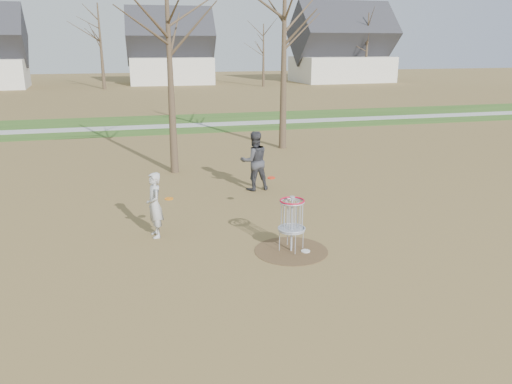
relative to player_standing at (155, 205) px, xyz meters
The scene contains 11 objects.
ground 3.70m from the player_standing, 29.87° to the right, with size 160.00×160.00×0.00m, color brown.
green_band 19.48m from the player_standing, 80.77° to the left, with size 160.00×8.00×0.01m, color #2D5119.
footpath 18.49m from the player_standing, 80.27° to the left, with size 160.00×1.50×0.01m, color #9E9E99.
dirt_circle 3.70m from the player_standing, 29.87° to the right, with size 1.80×1.80×0.01m, color #47331E.
player_standing is the anchor object (origin of this frame).
player_throwing 5.05m from the player_standing, 45.25° to the left, with size 0.99×0.77×2.03m, color #36363B.
disc_grounded 4.04m from the player_standing, 29.38° to the right, with size 0.22×0.22×0.02m, color silver.
discs_in_play 1.93m from the player_standing, ahead, with size 3.16×1.10×0.15m.
disc_golf_basket 3.60m from the player_standing, 29.87° to the right, with size 0.64×0.64×1.35m.
bare_trees 34.64m from the player_standing, 81.80° to the left, with size 52.62×44.98×9.00m.
houses_row 51.38m from the player_standing, 81.66° to the left, with size 56.51×10.01×7.26m.
Camera 1 is at (-3.60, -10.67, 4.85)m, focal length 35.00 mm.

